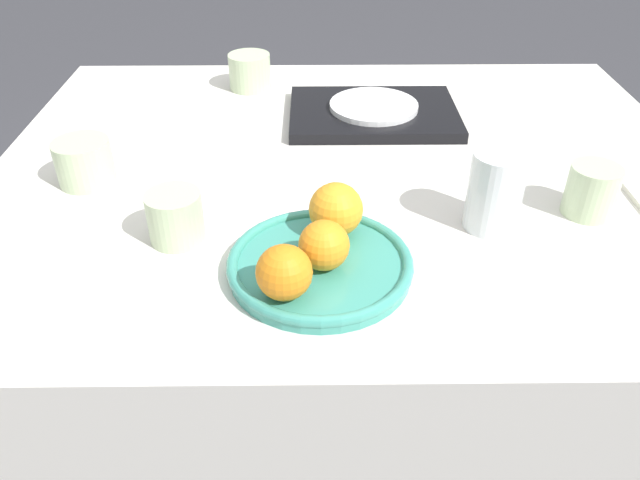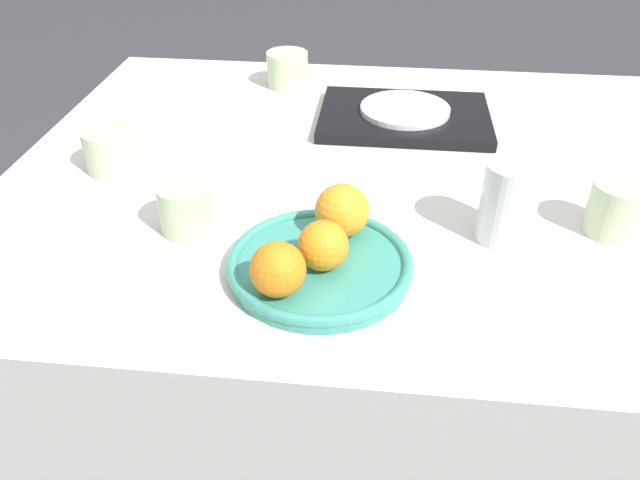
# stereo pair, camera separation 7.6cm
# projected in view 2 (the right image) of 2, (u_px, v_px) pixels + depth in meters

# --- Properties ---
(ground_plane) EXTENTS (12.00, 12.00, 0.00)m
(ground_plane) POSITION_uv_depth(u_px,v_px,m) (356.00, 452.00, 1.45)
(ground_plane) COLOR #38383D
(table) EXTENTS (1.17, 0.95, 0.75)m
(table) POSITION_uv_depth(u_px,v_px,m) (362.00, 335.00, 1.23)
(table) COLOR silver
(table) RESTS_ON ground_plane
(fruit_platter) EXTENTS (0.23, 0.23, 0.02)m
(fruit_platter) POSITION_uv_depth(u_px,v_px,m) (320.00, 265.00, 0.78)
(fruit_platter) COLOR teal
(fruit_platter) RESTS_ON table
(orange_0) EXTENTS (0.06, 0.06, 0.06)m
(orange_0) POSITION_uv_depth(u_px,v_px,m) (323.00, 246.00, 0.75)
(orange_0) COLOR orange
(orange_0) RESTS_ON fruit_platter
(orange_1) EXTENTS (0.07, 0.07, 0.07)m
(orange_1) POSITION_uv_depth(u_px,v_px,m) (278.00, 270.00, 0.71)
(orange_1) COLOR orange
(orange_1) RESTS_ON fruit_platter
(orange_2) EXTENTS (0.07, 0.07, 0.07)m
(orange_2) POSITION_uv_depth(u_px,v_px,m) (342.00, 211.00, 0.81)
(orange_2) COLOR orange
(orange_2) RESTS_ON fruit_platter
(water_glass) EXTENTS (0.07, 0.07, 0.11)m
(water_glass) POSITION_uv_depth(u_px,v_px,m) (509.00, 203.00, 0.82)
(water_glass) COLOR silver
(water_glass) RESTS_ON table
(serving_tray) EXTENTS (0.31, 0.22, 0.02)m
(serving_tray) POSITION_uv_depth(u_px,v_px,m) (404.00, 117.00, 1.15)
(serving_tray) COLOR black
(serving_tray) RESTS_ON table
(side_plate) EXTENTS (0.16, 0.16, 0.01)m
(side_plate) POSITION_uv_depth(u_px,v_px,m) (405.00, 109.00, 1.15)
(side_plate) COLOR white
(side_plate) RESTS_ON serving_tray
(cup_0) EXTENTS (0.07, 0.07, 0.07)m
(cup_0) POSITION_uv_depth(u_px,v_px,m) (615.00, 209.00, 0.84)
(cup_0) COLOR #B7CC9E
(cup_0) RESTS_ON table
(cup_1) EXTENTS (0.07, 0.07, 0.07)m
(cup_1) POSITION_uv_depth(u_px,v_px,m) (186.00, 208.00, 0.85)
(cup_1) COLOR #B7CC9E
(cup_1) RESTS_ON table
(cup_2) EXTENTS (0.09, 0.09, 0.07)m
(cup_2) POSITION_uv_depth(u_px,v_px,m) (287.00, 69.00, 1.29)
(cup_2) COLOR #B7CC9E
(cup_2) RESTS_ON table
(cup_3) EXTENTS (0.09, 0.09, 0.07)m
(cup_3) POSITION_uv_depth(u_px,v_px,m) (112.00, 149.00, 0.99)
(cup_3) COLOR #B7CC9E
(cup_3) RESTS_ON table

